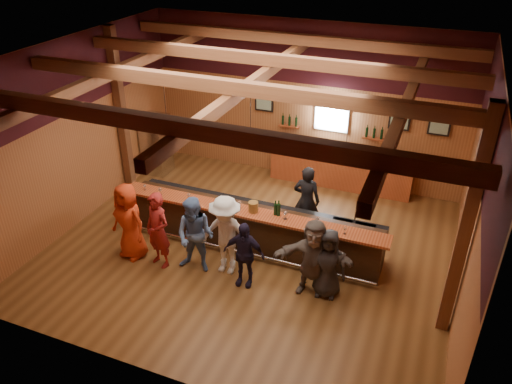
% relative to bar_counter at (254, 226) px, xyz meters
% --- Properties ---
extents(room, '(9.04, 9.00, 4.52)m').
position_rel_bar_counter_xyz_m(room, '(-0.02, -0.09, 2.69)').
color(room, brown).
rests_on(room, ground).
extents(bar_counter, '(6.30, 1.07, 1.11)m').
position_rel_bar_counter_xyz_m(bar_counter, '(0.00, 0.00, 0.00)').
color(bar_counter, black).
rests_on(bar_counter, ground).
extents(back_bar_cabinet, '(4.00, 0.52, 0.95)m').
position_rel_bar_counter_xyz_m(back_bar_cabinet, '(1.18, 3.57, -0.05)').
color(back_bar_cabinet, maroon).
rests_on(back_bar_cabinet, ground).
extents(window, '(0.95, 0.09, 0.95)m').
position_rel_bar_counter_xyz_m(window, '(0.78, 3.80, 1.53)').
color(window, silver).
rests_on(window, room).
extents(framed_pictures, '(5.35, 0.05, 0.45)m').
position_rel_bar_counter_xyz_m(framed_pictures, '(1.65, 3.79, 1.58)').
color(framed_pictures, black).
rests_on(framed_pictures, room).
extents(wine_shelves, '(3.00, 0.18, 0.30)m').
position_rel_bar_counter_xyz_m(wine_shelves, '(0.78, 3.73, 1.10)').
color(wine_shelves, maroon).
rests_on(wine_shelves, room).
extents(pendant_lights, '(4.24, 0.24, 1.37)m').
position_rel_bar_counter_xyz_m(pendant_lights, '(-0.02, -0.15, 2.19)').
color(pendant_lights, black).
rests_on(pendant_lights, room).
extents(stainless_fridge, '(0.70, 0.70, 1.80)m').
position_rel_bar_counter_xyz_m(stainless_fridge, '(-4.12, 2.45, 0.38)').
color(stainless_fridge, silver).
rests_on(stainless_fridge, ground).
extents(customer_orange, '(1.00, 0.77, 1.83)m').
position_rel_bar_counter_xyz_m(customer_orange, '(-2.44, -1.41, 0.39)').
color(customer_orange, red).
rests_on(customer_orange, ground).
extents(customer_redvest, '(0.75, 0.61, 1.79)m').
position_rel_bar_counter_xyz_m(customer_redvest, '(-1.66, -1.46, 0.37)').
color(customer_redvest, maroon).
rests_on(customer_redvest, ground).
extents(customer_denim, '(0.90, 0.72, 1.78)m').
position_rel_bar_counter_xyz_m(customer_denim, '(-0.83, -1.32, 0.37)').
color(customer_denim, '#5777AE').
rests_on(customer_denim, ground).
extents(customer_white, '(1.21, 0.70, 1.86)m').
position_rel_bar_counter_xyz_m(customer_white, '(-0.20, -1.14, 0.41)').
color(customer_white, silver).
rests_on(customer_white, ground).
extents(customer_navy, '(0.91, 0.44, 1.51)m').
position_rel_bar_counter_xyz_m(customer_navy, '(0.32, -1.38, 0.23)').
color(customer_navy, black).
rests_on(customer_navy, ground).
extents(customer_brown, '(1.67, 0.79, 1.73)m').
position_rel_bar_counter_xyz_m(customer_brown, '(1.73, -1.11, 0.34)').
color(customer_brown, '#5D514A').
rests_on(customer_brown, ground).
extents(customer_dark, '(0.80, 0.56, 1.55)m').
position_rel_bar_counter_xyz_m(customer_dark, '(2.02, -1.07, 0.25)').
color(customer_dark, black).
rests_on(customer_dark, ground).
extents(bartender, '(0.67, 0.45, 1.78)m').
position_rel_bar_counter_xyz_m(bartender, '(0.96, 0.97, 0.37)').
color(bartender, black).
rests_on(bartender, ground).
extents(ice_bucket, '(0.22, 0.22, 0.24)m').
position_rel_bar_counter_xyz_m(ice_bucket, '(0.09, -0.29, 0.71)').
color(ice_bucket, brown).
rests_on(ice_bucket, bar_counter).
extents(bottle_a, '(0.08, 0.08, 0.35)m').
position_rel_bar_counter_xyz_m(bottle_a, '(0.59, -0.23, 0.73)').
color(bottle_a, black).
rests_on(bottle_a, bar_counter).
extents(bottle_b, '(0.08, 0.08, 0.38)m').
position_rel_bar_counter_xyz_m(bottle_b, '(0.67, -0.24, 0.74)').
color(bottle_b, black).
rests_on(bottle_b, bar_counter).
extents(glass_a, '(0.07, 0.07, 0.16)m').
position_rel_bar_counter_xyz_m(glass_a, '(-2.67, -0.35, 0.70)').
color(glass_a, silver).
rests_on(glass_a, bar_counter).
extents(glass_b, '(0.09, 0.09, 0.20)m').
position_rel_bar_counter_xyz_m(glass_b, '(-2.21, -0.42, 0.73)').
color(glass_b, silver).
rests_on(glass_b, bar_counter).
extents(glass_c, '(0.08, 0.08, 0.18)m').
position_rel_bar_counter_xyz_m(glass_c, '(-1.47, -0.37, 0.71)').
color(glass_c, silver).
rests_on(glass_c, bar_counter).
extents(glass_d, '(0.07, 0.07, 0.16)m').
position_rel_bar_counter_xyz_m(glass_d, '(-0.77, -0.39, 0.71)').
color(glass_d, silver).
rests_on(glass_d, bar_counter).
extents(glass_e, '(0.09, 0.09, 0.20)m').
position_rel_bar_counter_xyz_m(glass_e, '(-0.25, -0.28, 0.73)').
color(glass_e, silver).
rests_on(glass_e, bar_counter).
extents(glass_f, '(0.09, 0.09, 0.20)m').
position_rel_bar_counter_xyz_m(glass_f, '(0.85, -0.32, 0.73)').
color(glass_f, silver).
rests_on(glass_f, bar_counter).
extents(glass_g, '(0.08, 0.08, 0.18)m').
position_rel_bar_counter_xyz_m(glass_g, '(1.55, -0.25, 0.72)').
color(glass_g, silver).
rests_on(glass_g, bar_counter).
extents(glass_h, '(0.07, 0.07, 0.16)m').
position_rel_bar_counter_xyz_m(glass_h, '(2.18, -0.40, 0.70)').
color(glass_h, silver).
rests_on(glass_h, bar_counter).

